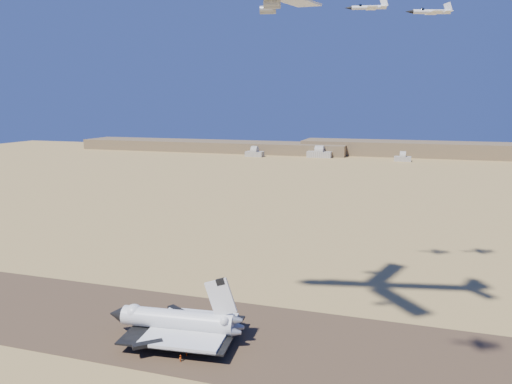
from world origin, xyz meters
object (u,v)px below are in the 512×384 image
(crew_c, at_px, (187,353))
(crew_b, at_px, (181,358))
(crew_a, at_px, (183,350))
(chase_jet_d, at_px, (431,12))
(chase_jet_c, at_px, (368,7))
(shuttle, at_px, (177,322))

(crew_c, bearing_deg, crew_b, 100.52)
(crew_a, distance_m, crew_b, 4.78)
(crew_b, relative_size, chase_jet_d, 0.12)
(crew_c, bearing_deg, chase_jet_c, -107.13)
(shuttle, xyz_separation_m, crew_b, (6.62, -11.12, -4.44))
(crew_b, distance_m, chase_jet_c, 124.02)
(crew_b, bearing_deg, crew_a, -30.76)
(shuttle, xyz_separation_m, crew_a, (5.07, -6.59, -4.58))
(shuttle, xyz_separation_m, crew_c, (6.90, -8.04, -4.50))
(chase_jet_c, bearing_deg, chase_jet_d, 10.99)
(crew_a, height_order, chase_jet_c, chase_jet_c)
(crew_b, xyz_separation_m, chase_jet_c, (39.58, 64.22, 98.44))
(shuttle, xyz_separation_m, chase_jet_d, (66.01, 60.67, 92.85))
(crew_c, height_order, chase_jet_c, chase_jet_c)
(chase_jet_c, relative_size, chase_jet_d, 0.92)
(shuttle, bearing_deg, chase_jet_c, 43.38)
(shuttle, height_order, crew_c, shuttle)
(crew_a, bearing_deg, crew_b, -178.15)
(shuttle, relative_size, crew_c, 23.55)
(crew_b, xyz_separation_m, chase_jet_d, (59.39, 71.79, 97.29))
(chase_jet_d, bearing_deg, crew_b, -148.57)
(crew_a, height_order, chase_jet_d, chase_jet_d)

